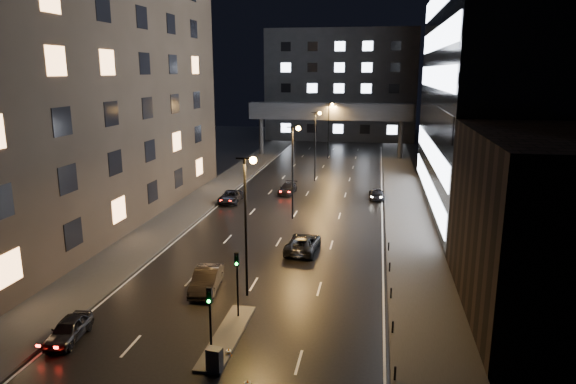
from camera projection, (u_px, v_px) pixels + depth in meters
name	position (u px, v px, depth m)	size (l,w,h in m)	color
ground	(307.00, 193.00, 67.67)	(160.00, 160.00, 0.00)	black
sidewalk_left	(204.00, 198.00, 64.96)	(5.00, 110.00, 0.15)	#383533
sidewalk_right	(406.00, 207.00, 60.77)	(5.00, 110.00, 0.15)	#383533
building_left	(66.00, 28.00, 51.50)	(15.00, 48.00, 40.00)	#2D2319
building_right_low	(549.00, 226.00, 33.23)	(10.00, 18.00, 12.00)	black
building_right_glass	(537.00, 6.00, 54.47)	(20.00, 36.00, 45.00)	black
building_far	(341.00, 85.00, 120.39)	(34.00, 14.00, 25.00)	#333335
skybridge	(330.00, 112.00, 94.51)	(30.00, 3.00, 10.00)	#333335
median_island	(227.00, 336.00, 31.18)	(1.60, 8.00, 0.15)	#383533
traffic_signal_near	(237.00, 274.00, 32.87)	(0.28, 0.34, 4.40)	black
traffic_signal_far	(210.00, 313.00, 27.60)	(0.28, 0.34, 4.40)	black
bollard_row	(392.00, 310.00, 33.75)	(0.12, 25.12, 0.90)	black
streetlight_near	(248.00, 208.00, 35.47)	(1.45, 0.50, 10.15)	black
streetlight_mid_a	(294.00, 160.00, 54.65)	(1.45, 0.50, 10.15)	black
streetlight_mid_b	(316.00, 137.00, 73.82)	(1.45, 0.50, 10.15)	black
streetlight_far	(329.00, 123.00, 92.99)	(1.45, 0.50, 10.15)	black
car_away_a	(69.00, 329.00, 30.74)	(1.60, 3.99, 1.36)	black
car_away_b	(207.00, 280.00, 37.70)	(1.74, 4.99, 1.64)	black
car_away_c	(231.00, 197.00, 62.97)	(2.34, 5.07, 1.41)	black
car_away_d	(288.00, 189.00, 67.53)	(1.87, 4.61, 1.34)	black
car_toward_a	(303.00, 243.00, 45.81)	(2.59, 5.62, 1.56)	black
car_toward_b	(377.00, 194.00, 64.78)	(1.81, 4.44, 1.29)	black
utility_cabinet	(215.00, 359.00, 27.41)	(0.79, 0.57, 1.24)	#49494C
cone_a	(229.00, 352.00, 29.11)	(0.37, 0.37, 0.47)	orange
cone_b	(248.00, 384.00, 26.15)	(0.39, 0.39, 0.45)	#E45C0C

